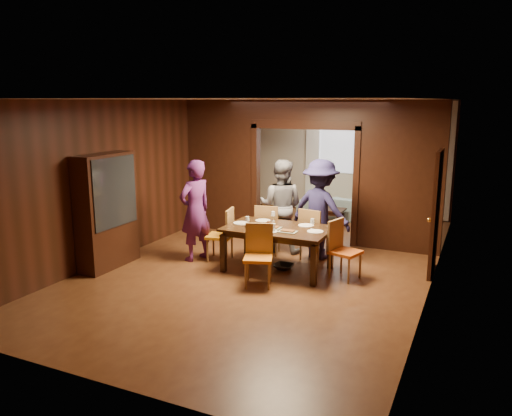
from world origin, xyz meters
The scene contains 32 objects.
floor centered at (0.00, 0.00, 0.00)m, with size 9.00×9.00×0.00m, color #542C17.
ceiling centered at (0.00, 0.00, 2.90)m, with size 5.50×9.00×0.02m, color silver.
room_walls centered at (0.00, 1.89, 1.51)m, with size 5.52×9.01×2.90m.
person_purple centered at (-1.33, -0.53, 0.92)m, with size 0.67×0.44×1.85m, color #5A2162.
person_grey centered at (-0.12, 0.61, 0.90)m, with size 0.87×0.68×1.79m, color slate.
person_navy centered at (0.69, 0.54, 0.92)m, with size 1.19×0.68×1.84m, color #201C47.
sofa centered at (0.08, 3.85, 0.27)m, with size 1.88×0.73×0.55m, color #96BCC4.
serving_bowl centered at (0.33, -0.37, 0.80)m, with size 0.34×0.34×0.08m, color black.
dining_table centered at (0.25, -0.45, 0.38)m, with size 1.78×1.10×0.76m, color black.
coffee_table centered at (0.11, 2.99, 0.20)m, with size 0.80×0.50×0.40m, color black.
chair_left centered at (-0.93, -0.38, 0.48)m, with size 0.44×0.44×0.97m, color orange, non-canonical shape.
chair_right centered at (1.42, -0.38, 0.48)m, with size 0.44×0.44×0.97m, color #C75112, non-canonical shape.
chair_far_l centered at (-0.27, 0.36, 0.48)m, with size 0.44×0.44×0.97m, color orange, non-canonical shape.
chair_far_r centered at (0.64, 0.39, 0.48)m, with size 0.44×0.44×0.97m, color #E84415, non-canonical shape.
chair_near centered at (0.26, -1.27, 0.48)m, with size 0.44×0.44×0.97m, color orange, non-canonical shape.
hutch centered at (-2.53, -1.50, 1.00)m, with size 0.40×1.20×2.00m, color black.
door_right centered at (2.70, 0.50, 1.05)m, with size 0.06×0.90×2.10m, color black.
window_far centered at (0.00, 4.44, 1.70)m, with size 1.20×0.03×1.30m, color silver.
curtain_left centered at (-0.75, 4.40, 1.25)m, with size 0.35×0.06×2.40m, color white.
curtain_right centered at (0.75, 4.40, 1.25)m, with size 0.35×0.06×2.40m, color white.
plate_left centered at (-0.45, -0.45, 0.77)m, with size 0.27×0.27×0.01m, color silver.
plate_far_l centered at (-0.17, -0.12, 0.77)m, with size 0.27×0.27×0.01m, color silver.
plate_far_r centered at (0.65, -0.14, 0.77)m, with size 0.27×0.27×0.01m, color white.
plate_right centered at (0.92, -0.46, 0.77)m, with size 0.27×0.27×0.01m, color white.
plate_near centered at (0.23, -0.78, 0.77)m, with size 0.27×0.27×0.01m, color silver.
platter_a centered at (0.18, -0.54, 0.78)m, with size 0.30×0.20×0.04m, color gray.
platter_b centered at (0.52, -0.67, 0.78)m, with size 0.30×0.20×0.04m, color gray.
wineglass_left centered at (-0.24, -0.62, 0.85)m, with size 0.08×0.08×0.18m, color white, non-canonical shape.
wineglass_far centered at (0.01, -0.07, 0.85)m, with size 0.08×0.08×0.18m, color silver, non-canonical shape.
wineglass_right centered at (0.82, -0.32, 0.85)m, with size 0.08×0.08×0.18m, color silver, non-canonical shape.
tumbler centered at (0.29, -0.74, 0.83)m, with size 0.07×0.07×0.14m, color silver.
condiment_jar centered at (0.10, -0.52, 0.82)m, with size 0.08×0.08×0.11m, color #482110, non-canonical shape.
Camera 1 is at (3.35, -8.09, 2.88)m, focal length 35.00 mm.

